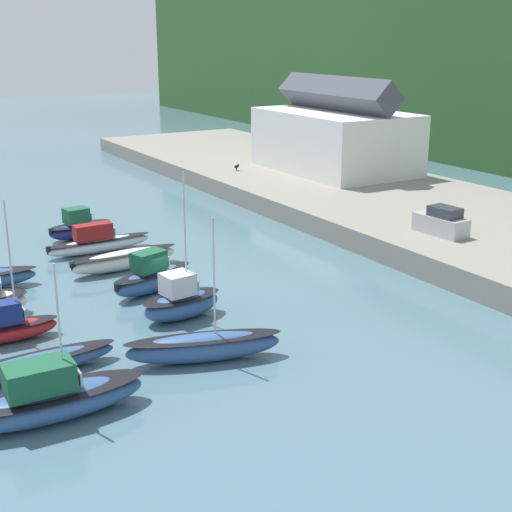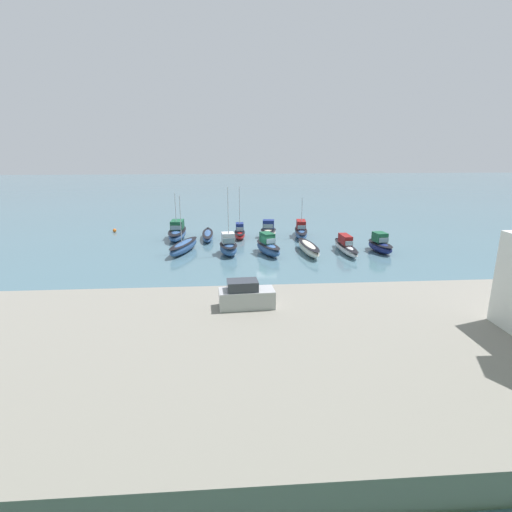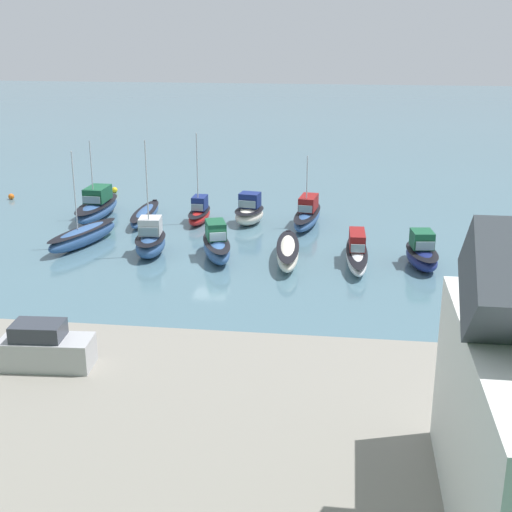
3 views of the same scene
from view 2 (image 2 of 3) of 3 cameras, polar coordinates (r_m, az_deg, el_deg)
name	(u,v)px [view 2 (image 2 of 3)]	position (r m, az deg, el deg)	size (l,w,h in m)	color
ground_plane	(266,256)	(51.54, 1.49, -0.04)	(320.00, 320.00, 0.00)	slate
quay_promenade	(307,354)	(26.42, 7.36, -13.76)	(120.54, 21.77, 1.80)	gray
moored_boat_0	(380,245)	(55.98, 17.30, 1.52)	(2.76, 5.64, 2.62)	navy
moored_boat_1	(346,246)	(54.49, 12.69, 1.35)	(1.84, 8.56, 2.34)	silver
moored_boat_2	(308,248)	(53.05, 7.50, 1.13)	(2.31, 8.41, 1.44)	white
moored_boat_3	(268,247)	(52.20, 1.71, 1.35)	(3.73, 6.55, 2.83)	#33568E
moored_boat_4	(228,246)	(52.24, -3.97, 1.36)	(2.78, 5.28, 8.84)	#33568E
moored_boat_5	(184,247)	(54.06, -10.27, 1.34)	(4.15, 8.38, 7.68)	#33568E
moored_boat_6	(301,231)	(62.82, 6.44, 3.57)	(2.80, 8.04, 6.26)	#33568E
moored_boat_7	(268,231)	(62.08, 1.77, 3.58)	(2.98, 4.56, 2.72)	white
moored_boat_8	(240,233)	(61.67, -2.34, 3.35)	(1.71, 5.24, 8.00)	red
moored_boat_9	(208,235)	(61.50, -6.91, 2.96)	(1.85, 8.12, 1.09)	#33568E
moored_boat_10	(177,232)	(62.42, -11.17, 3.37)	(2.68, 8.54, 7.14)	#33568E
parked_car_1	(246,296)	(30.57, -1.46, -5.70)	(4.31, 2.07, 2.16)	#B7B7BC
mooring_buoy_0	(115,230)	(70.06, -19.55, 3.46)	(0.59, 0.59, 0.59)	orange
mooring_buoy_1	(175,225)	(72.23, -11.50, 4.38)	(0.60, 0.60, 0.60)	yellow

